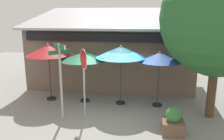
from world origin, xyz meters
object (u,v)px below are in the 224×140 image
Objects in this scene: patio_umbrella_forest_green_center at (83,56)px; sidewalk_planter at (173,123)px; stop_sign at (84,70)px; patio_umbrella_teal_right at (121,52)px; patio_umbrella_royal_blue_far_right at (159,57)px; street_sign_post at (61,75)px; patio_umbrella_crimson_left at (48,51)px.

sidewalk_planter is at bearing -33.78° from patio_umbrella_forest_green_center.
patio_umbrella_forest_green_center is (-0.49, 1.78, 0.22)m from stop_sign.
patio_umbrella_teal_right is 1.09× the size of patio_umbrella_royal_blue_far_right.
patio_umbrella_royal_blue_far_right is 3.17m from sidewalk_planter.
patio_umbrella_teal_right is at bearing 44.40° from street_sign_post.
street_sign_post is 3.00m from patio_umbrella_teal_right.
patio_umbrella_forest_green_center is at bearing 177.80° from patio_umbrella_teal_right.
street_sign_post reaches higher than patio_umbrella_crimson_left.
street_sign_post reaches higher than patio_umbrella_royal_blue_far_right.
patio_umbrella_crimson_left is (-2.20, 1.78, 0.44)m from stop_sign.
patio_umbrella_teal_right reaches higher than patio_umbrella_royal_blue_far_right.
stop_sign is 1.03× the size of patio_umbrella_crimson_left.
stop_sign is 2.86m from patio_umbrella_crimson_left.
patio_umbrella_crimson_left is at bearing 179.00° from patio_umbrella_teal_right.
sidewalk_planter is at bearing -6.61° from street_sign_post.
street_sign_post is 2.59m from patio_umbrella_crimson_left.
patio_umbrella_crimson_left is 5.20m from patio_umbrella_royal_blue_far_right.
patio_umbrella_forest_green_center is at bearing 105.31° from stop_sign.
sidewalk_planter is (5.63, -2.61, -2.03)m from patio_umbrella_crimson_left.
stop_sign is 1.86m from patio_umbrella_forest_green_center.
street_sign_post is 1.23× the size of patio_umbrella_forest_green_center.
patio_umbrella_crimson_left is 3.48m from patio_umbrella_teal_right.
street_sign_post is at bearing -135.60° from patio_umbrella_teal_right.
patio_umbrella_royal_blue_far_right is (3.49, -0.08, 0.05)m from patio_umbrella_forest_green_center.
stop_sign reaches higher than patio_umbrella_forest_green_center.
patio_umbrella_crimson_left is at bearing 141.11° from stop_sign.
patio_umbrella_forest_green_center is at bearing 80.97° from street_sign_post.
street_sign_post reaches higher than sidewalk_planter.
stop_sign reaches higher than patio_umbrella_royal_blue_far_right.
patio_umbrella_teal_right reaches higher than patio_umbrella_forest_green_center.
street_sign_post is 4.35m from patio_umbrella_royal_blue_far_right.
patio_umbrella_forest_green_center is 0.90× the size of patio_umbrella_teal_right.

